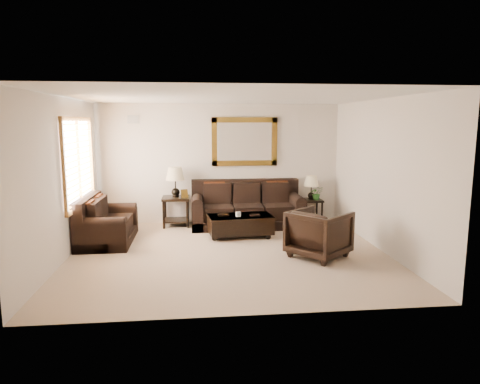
{
  "coord_description": "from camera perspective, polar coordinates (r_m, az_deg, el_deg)",
  "views": [
    {
      "loc": [
        -0.57,
        -7.26,
        2.27
      ],
      "look_at": [
        0.27,
        0.6,
        0.99
      ],
      "focal_mm": 32.0,
      "sensor_mm": 36.0,
      "label": 1
    }
  ],
  "objects": [
    {
      "name": "end_table_left",
      "position": [
        9.54,
        -8.59,
        0.56
      ],
      "size": [
        0.6,
        0.6,
        1.31
      ],
      "color": "black",
      "rests_on": "room"
    },
    {
      "name": "window",
      "position": [
        8.47,
        -20.66,
        3.71
      ],
      "size": [
        0.07,
        1.96,
        1.66
      ],
      "color": "white",
      "rests_on": "room"
    },
    {
      "name": "loveseat",
      "position": [
        8.63,
        -17.64,
        -4.26
      ],
      "size": [
        0.94,
        1.59,
        0.89
      ],
      "rotation": [
        0.0,
        0.0,
        1.57
      ],
      "color": "black",
      "rests_on": "room"
    },
    {
      "name": "sofa",
      "position": [
        9.54,
        0.91,
        -2.35
      ],
      "size": [
        2.44,
        1.06,
        1.0
      ],
      "color": "black",
      "rests_on": "room"
    },
    {
      "name": "armchair",
      "position": [
        7.43,
        10.5,
        -5.17
      ],
      "size": [
        1.18,
        1.19,
        0.9
      ],
      "primitive_type": "imported",
      "rotation": [
        0.0,
        0.0,
        2.27
      ],
      "color": "black",
      "rests_on": "floor"
    },
    {
      "name": "potted_plant",
      "position": [
        9.92,
        10.18,
        -0.36
      ],
      "size": [
        0.29,
        0.32,
        0.24
      ],
      "primitive_type": "imported",
      "rotation": [
        0.0,
        0.0,
        0.05
      ],
      "color": "#21531C",
      "rests_on": "end_table_right"
    },
    {
      "name": "end_table_right",
      "position": [
        9.97,
        9.46,
        -0.01
      ],
      "size": [
        0.49,
        0.49,
        1.07
      ],
      "color": "black",
      "rests_on": "room"
    },
    {
      "name": "coffee_table",
      "position": [
        8.63,
        0.02,
        -4.22
      ],
      "size": [
        1.35,
        0.83,
        0.54
      ],
      "rotation": [
        0.0,
        0.0,
        0.11
      ],
      "color": "black",
      "rests_on": "room"
    },
    {
      "name": "mirror",
      "position": [
        9.8,
        0.61,
        6.73
      ],
      "size": [
        1.5,
        0.06,
        1.1
      ],
      "color": "#4F2E0F",
      "rests_on": "room"
    },
    {
      "name": "room",
      "position": [
        7.34,
        -1.58,
        1.98
      ],
      "size": [
        5.51,
        5.01,
        2.71
      ],
      "color": "gray",
      "rests_on": "ground"
    },
    {
      "name": "air_vent",
      "position": [
        9.83,
        -14.04,
        9.38
      ],
      "size": [
        0.25,
        0.02,
        0.18
      ],
      "primitive_type": "cube",
      "color": "#999999",
      "rests_on": "room"
    }
  ]
}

